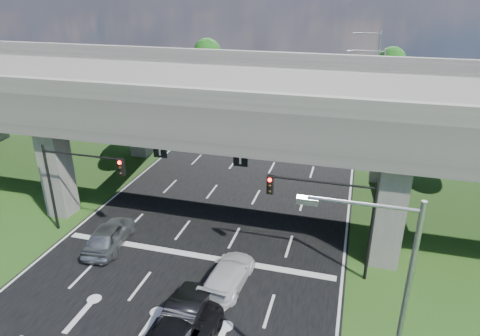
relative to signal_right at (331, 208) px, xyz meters
The scene contains 19 objects.
ground 9.71m from the signal_right, 153.26° to the right, with size 160.00×160.00×0.00m, color #2E4D18.
road 10.74m from the signal_right, 142.25° to the left, with size 18.00×120.00×0.03m, color black.
overpass 11.84m from the signal_right, 134.16° to the left, with size 80.00×15.00×10.00m.
warehouse 45.97m from the signal_right, 137.44° to the left, with size 20.00×10.00×4.00m, color #9E9E99.
signal_right is the anchor object (origin of this frame).
signal_left 15.65m from the signal_right, behind, with size 5.76×0.54×6.00m.
streetlight_near 10.33m from the signal_right, 77.12° to the right, with size 3.38×0.25×10.00m.
streetlight_far 20.25m from the signal_right, 83.53° to the left, with size 3.38×0.25×10.00m.
streetlight_beyond 36.17m from the signal_right, 86.39° to the left, with size 3.38×0.25×10.00m.
tree_left_near 31.01m from the signal_right, 134.63° to the left, with size 4.50×4.50×7.80m.
tree_left_mid 38.96m from the signal_right, 129.50° to the left, with size 3.91×3.90×6.76m.
tree_left_far 43.37m from the signal_right, 118.63° to the left, with size 4.80×4.80×8.32m.
tree_right_near 24.62m from the signal_right, 77.76° to the left, with size 4.20×4.20×7.28m.
tree_right_mid 33.10m from the signal_right, 75.62° to the left, with size 3.91×3.90×6.76m.
tree_right_far 40.29m from the signal_right, 83.99° to the left, with size 4.50×4.50×7.80m.
car_silver 13.68m from the signal_right, behind, with size 1.89×4.70×1.60m, color #A3A7AA.
car_dark 9.17m from the signal_right, 134.99° to the right, with size 1.62×4.66×1.53m, color black.
car_white 6.60m from the signal_right, 152.86° to the right, with size 1.92×4.72×1.37m, color silver.
car_trailing 10.05m from the signal_right, 128.33° to the right, with size 2.62×5.67×1.58m, color black.
Camera 1 is at (8.54, -16.71, 15.14)m, focal length 32.00 mm.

